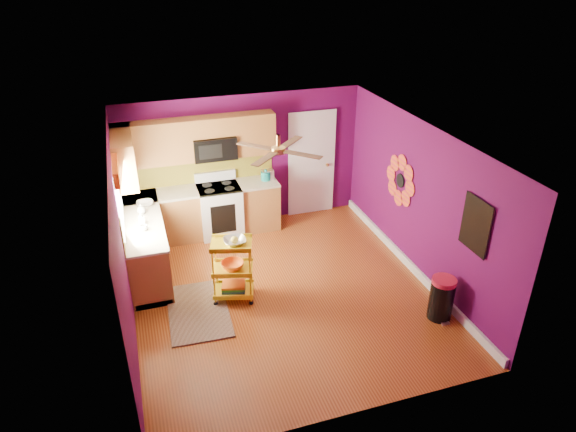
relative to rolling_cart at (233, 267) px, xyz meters
name	(u,v)px	position (x,y,z in m)	size (l,w,h in m)	color
ground	(283,292)	(0.75, -0.09, -0.56)	(5.00, 5.00, 0.00)	maroon
room_envelope	(285,198)	(0.78, -0.09, 1.08)	(4.54, 5.04, 2.52)	#510947
lower_cabinets	(179,227)	(-0.59, 1.73, -0.12)	(2.81, 2.31, 0.94)	brown
electric_range	(220,210)	(0.20, 2.08, -0.07)	(0.76, 0.66, 1.13)	white
upper_cabinetry	(175,146)	(-0.49, 2.08, 1.24)	(2.80, 2.30, 1.26)	brown
left_window	(117,182)	(-1.46, 0.96, 1.18)	(0.08, 1.35, 1.08)	white
panel_door	(311,165)	(2.10, 2.38, 0.47)	(0.95, 0.11, 2.15)	white
right_wall_art	(431,199)	(2.98, -0.43, 0.89)	(0.04, 2.74, 1.04)	black
ceiling_fan	(278,149)	(0.75, 0.11, 1.73)	(1.01, 1.01, 0.26)	#BF8C3F
shag_rug	(198,311)	(-0.59, -0.17, -0.54)	(0.87, 1.42, 0.02)	black
rolling_cart	(233,267)	(0.00, 0.00, 0.00)	(0.70, 0.58, 1.08)	yellow
trash_can	(441,298)	(2.73, -1.37, -0.23)	(0.35, 0.38, 0.66)	black
teal_kettle	(266,176)	(1.11, 2.13, 0.47)	(0.18, 0.18, 0.21)	#128987
toaster	(267,175)	(1.15, 2.16, 0.47)	(0.22, 0.15, 0.18)	beige
soap_bottle_a	(141,218)	(-1.20, 1.05, 0.49)	(0.09, 0.10, 0.21)	#EA3F72
soap_bottle_b	(141,209)	(-1.18, 1.43, 0.47)	(0.14, 0.14, 0.18)	white
counter_dish	(145,204)	(-1.11, 1.72, 0.42)	(0.27, 0.27, 0.07)	white
counter_cup	(144,228)	(-1.19, 0.84, 0.43)	(0.12, 0.12, 0.09)	white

